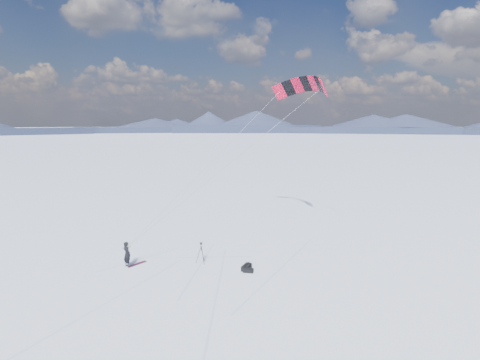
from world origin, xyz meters
TOP-DOWN VIEW (x-y plane):
  - ground at (0.00, 0.00)m, footprint 1800.00×1800.00m
  - horizon_hills at (-0.00, 0.00)m, footprint 704.47×706.88m
  - snow_tracks at (-0.65, -0.35)m, footprint 14.76×10.25m
  - snowkiter at (-2.77, 2.93)m, footprint 0.58×0.71m
  - snowboard at (-2.13, 2.97)m, footprint 1.34×0.62m
  - tripod at (1.59, 0.89)m, footprint 0.67×0.61m
  - gear_bag_a at (3.56, -1.61)m, footprint 0.93×0.80m
  - gear_bag_b at (3.44, -2.01)m, footprint 0.70×0.68m
  - power_kite at (12.66, 3.71)m, footprint 16.63×5.91m

SIDE VIEW (x-z plane):
  - ground at x=0.00m, z-range 0.00..0.00m
  - snowkiter at x=-2.77m, z-range -0.85..0.85m
  - snow_tracks at x=-0.65m, z-range 0.00..0.01m
  - snowboard at x=-2.13m, z-range 0.00..0.04m
  - gear_bag_b at x=3.44m, z-range -0.02..0.28m
  - gear_bag_a at x=3.56m, z-range -0.02..0.36m
  - tripod at x=1.59m, z-range 0.20..1.64m
  - horizon_hills at x=0.00m, z-range -0.70..8.94m
  - power_kite at x=12.66m, z-range 6.31..18.22m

